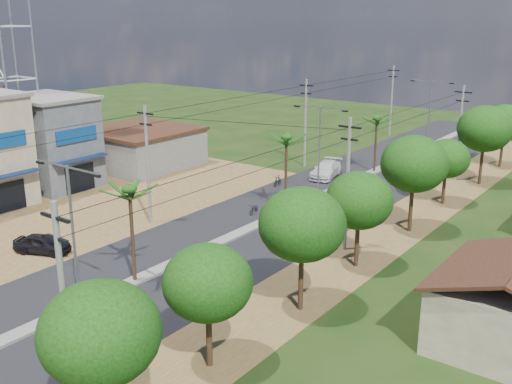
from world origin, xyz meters
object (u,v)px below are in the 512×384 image
car_white_far (326,170)px  car_parked_dark (42,244)px  car_silver_mid (301,239)px  moto_rider_east (88,362)px

car_white_far → car_parked_dark: car_white_far is taller
car_silver_mid → moto_rider_east: size_ratio=2.57×
car_silver_mid → car_parked_dark: size_ratio=1.13×
car_silver_mid → car_white_far: size_ratio=0.83×
car_white_far → moto_rider_east: (8.17, -35.06, -0.31)m
car_white_far → moto_rider_east: car_white_far is taller
car_parked_dark → moto_rider_east: car_parked_dark is taller
car_parked_dark → moto_rider_east: size_ratio=2.28×
car_silver_mid → moto_rider_east: (0.20, -17.98, -0.27)m
moto_rider_east → car_parked_dark: bearing=-3.2°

